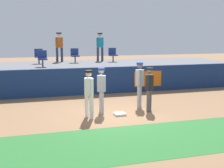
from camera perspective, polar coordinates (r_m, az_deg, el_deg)
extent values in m
plane|color=#846042|center=(11.06, 0.15, -5.97)|extent=(60.00, 60.00, 0.00)
cube|color=#26662B|center=(8.58, 5.51, -10.60)|extent=(18.00, 2.80, 0.01)
cube|color=white|center=(11.10, 1.47, -5.71)|extent=(0.40, 0.40, 0.08)
cylinder|color=white|center=(10.79, -4.80, -4.10)|extent=(0.14, 0.14, 0.84)
cylinder|color=white|center=(10.54, -3.91, -4.42)|extent=(0.14, 0.14, 0.84)
cylinder|color=white|center=(10.52, -4.41, -0.47)|extent=(0.42, 0.42, 0.59)
sphere|color=beige|center=(10.45, -4.44, 2.02)|extent=(0.22, 0.22, 0.22)
cube|color=black|center=(10.44, -4.45, 2.41)|extent=(0.30, 0.30, 0.08)
cylinder|color=white|center=(10.68, -4.98, -0.23)|extent=(0.09, 0.09, 0.55)
cylinder|color=white|center=(10.35, -3.83, -0.52)|extent=(0.09, 0.09, 0.55)
ellipsoid|color=brown|center=(10.77, -4.53, -1.42)|extent=(0.18, 0.23, 0.28)
cylinder|color=#9EA3AD|center=(12.41, 5.27, -2.17)|extent=(0.15, 0.15, 0.90)
cylinder|color=#9EA3AD|center=(12.10, 5.15, -2.48)|extent=(0.15, 0.15, 0.90)
cylinder|color=#9EA3AD|center=(12.12, 5.26, 1.22)|extent=(0.47, 0.47, 0.63)
sphere|color=#8C6647|center=(12.06, 5.30, 3.56)|extent=(0.24, 0.24, 0.24)
cube|color=#193899|center=(12.06, 5.30, 3.92)|extent=(0.33, 0.33, 0.08)
cylinder|color=#9EA3AD|center=(12.33, 5.34, 1.46)|extent=(0.09, 0.09, 0.59)
cylinder|color=#9EA3AD|center=(11.91, 5.19, 1.18)|extent=(0.09, 0.09, 0.59)
cylinder|color=#9EA3AD|center=(11.39, -2.08, -3.33)|extent=(0.14, 0.14, 0.84)
cylinder|color=#9EA3AD|center=(11.09, -1.94, -3.68)|extent=(0.14, 0.14, 0.84)
cylinder|color=#9EA3AD|center=(11.11, -2.03, 0.11)|extent=(0.37, 0.37, 0.59)
sphere|color=tan|center=(11.04, -2.05, 2.50)|extent=(0.22, 0.22, 0.22)
cube|color=#193899|center=(11.03, -2.05, 2.86)|extent=(0.27, 0.27, 0.08)
cylinder|color=#9EA3AD|center=(11.30, -2.12, 0.37)|extent=(0.09, 0.09, 0.56)
cylinder|color=#9EA3AD|center=(10.91, -1.94, 0.05)|extent=(0.09, 0.09, 0.56)
cylinder|color=#4C4C51|center=(11.81, 7.16, -2.98)|extent=(0.14, 0.14, 0.83)
cylinder|color=#4C4C51|center=(11.52, 6.91, -3.29)|extent=(0.14, 0.14, 0.83)
cylinder|color=black|center=(11.53, 7.11, 0.28)|extent=(0.44, 0.44, 0.58)
sphere|color=#8C6647|center=(11.47, 7.16, 2.53)|extent=(0.22, 0.22, 0.22)
cube|color=black|center=(11.46, 7.16, 2.88)|extent=(0.31, 0.31, 0.08)
cylinder|color=black|center=(11.72, 7.27, 0.52)|extent=(0.08, 0.08, 0.55)
cylinder|color=black|center=(11.34, 6.95, 0.23)|extent=(0.08, 0.08, 0.55)
cube|color=navy|center=(14.82, -4.40, 0.57)|extent=(18.00, 0.24, 1.33)
cube|color=orange|center=(15.63, 6.81, 0.99)|extent=(1.50, 0.02, 0.80)
cube|color=#59595E|center=(17.32, -6.18, 1.74)|extent=(18.00, 4.80, 1.28)
cylinder|color=#4C4C51|center=(15.79, -13.00, 3.89)|extent=(0.08, 0.08, 0.40)
cube|color=navy|center=(15.77, -13.03, 4.62)|extent=(0.46, 0.44, 0.08)
cube|color=navy|center=(15.94, -13.10, 5.53)|extent=(0.46, 0.06, 0.40)
cylinder|color=#4C4C51|center=(18.32, 0.21, 4.86)|extent=(0.08, 0.08, 0.40)
cube|color=navy|center=(18.30, 0.21, 5.48)|extent=(0.46, 0.44, 0.08)
cube|color=navy|center=(18.47, 0.04, 6.27)|extent=(0.46, 0.06, 0.40)
cylinder|color=#4C4C51|center=(17.57, -13.68, 4.40)|extent=(0.08, 0.08, 0.40)
cube|color=navy|center=(17.56, -13.70, 5.05)|extent=(0.46, 0.44, 0.08)
cube|color=navy|center=(17.73, -13.77, 5.87)|extent=(0.46, 0.06, 0.40)
cylinder|color=#4C4C51|center=(17.79, -7.00, 4.66)|extent=(0.08, 0.08, 0.40)
cube|color=navy|center=(17.78, -7.01, 5.30)|extent=(0.46, 0.44, 0.08)
cube|color=navy|center=(17.95, -7.13, 6.10)|extent=(0.46, 0.06, 0.40)
cylinder|color=#33384C|center=(18.98, -1.86, 5.70)|extent=(0.15, 0.15, 0.85)
cylinder|color=#33384C|center=(18.84, -2.70, 5.67)|extent=(0.15, 0.15, 0.85)
cylinder|color=teal|center=(18.88, -2.29, 7.89)|extent=(0.39, 0.39, 0.60)
sphere|color=beige|center=(18.87, -2.30, 9.32)|extent=(0.22, 0.22, 0.22)
cube|color=black|center=(18.87, -2.30, 9.54)|extent=(0.28, 0.28, 0.08)
cylinder|color=teal|center=(18.97, -1.75, 7.96)|extent=(0.09, 0.09, 0.56)
cylinder|color=teal|center=(18.79, -2.84, 7.94)|extent=(0.09, 0.09, 0.56)
cylinder|color=#33384C|center=(18.66, -9.48, 5.53)|extent=(0.15, 0.15, 0.86)
cylinder|color=#33384C|center=(18.52, -10.36, 5.48)|extent=(0.15, 0.15, 0.86)
cylinder|color=#BF5919|center=(18.56, -9.98, 7.77)|extent=(0.42, 0.42, 0.61)
sphere|color=beige|center=(18.55, -10.03, 9.24)|extent=(0.23, 0.23, 0.23)
cube|color=black|center=(18.55, -10.03, 9.47)|extent=(0.30, 0.30, 0.08)
cylinder|color=#BF5919|center=(18.65, -9.42, 7.86)|extent=(0.09, 0.09, 0.57)
cylinder|color=#BF5919|center=(18.47, -10.56, 7.81)|extent=(0.09, 0.09, 0.57)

